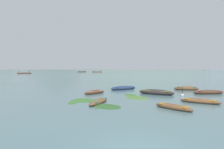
{
  "coord_description": "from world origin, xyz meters",
  "views": [
    {
      "loc": [
        -0.89,
        -6.92,
        3.16
      ],
      "look_at": [
        -2.35,
        47.72,
        1.47
      ],
      "focal_mm": 29.05,
      "sensor_mm": 36.0,
      "label": 1
    }
  ],
  "objects_px": {
    "rowboat_7": "(173,107)",
    "ferry_1": "(82,72)",
    "rowboat_1": "(99,101)",
    "ferry_0": "(24,73)",
    "rowboat_0": "(208,92)",
    "rowboat_4": "(123,88)",
    "rowboat_3": "(200,101)",
    "rowboat_5": "(95,92)",
    "ferry_2": "(97,72)",
    "rowboat_2": "(156,92)",
    "mooring_buoy": "(182,95)",
    "rowboat_6": "(186,88)"
  },
  "relations": [
    {
      "from": "ferry_0",
      "to": "ferry_2",
      "type": "relative_size",
      "value": 0.89
    },
    {
      "from": "rowboat_7",
      "to": "mooring_buoy",
      "type": "xyz_separation_m",
      "value": [
        3.16,
        6.91,
        -0.05
      ]
    },
    {
      "from": "rowboat_4",
      "to": "mooring_buoy",
      "type": "relative_size",
      "value": 3.91
    },
    {
      "from": "rowboat_3",
      "to": "rowboat_5",
      "type": "bearing_deg",
      "value": 150.11
    },
    {
      "from": "rowboat_6",
      "to": "rowboat_7",
      "type": "bearing_deg",
      "value": -114.48
    },
    {
      "from": "rowboat_2",
      "to": "rowboat_6",
      "type": "bearing_deg",
      "value": 40.95
    },
    {
      "from": "mooring_buoy",
      "to": "rowboat_5",
      "type": "bearing_deg",
      "value": 170.1
    },
    {
      "from": "rowboat_2",
      "to": "rowboat_5",
      "type": "relative_size",
      "value": 1.47
    },
    {
      "from": "rowboat_1",
      "to": "rowboat_2",
      "type": "xyz_separation_m",
      "value": [
        6.6,
        5.94,
        0.09
      ]
    },
    {
      "from": "rowboat_6",
      "to": "ferry_2",
      "type": "height_order",
      "value": "ferry_2"
    },
    {
      "from": "rowboat_2",
      "to": "mooring_buoy",
      "type": "height_order",
      "value": "mooring_buoy"
    },
    {
      "from": "rowboat_2",
      "to": "rowboat_4",
      "type": "xyz_separation_m",
      "value": [
        -3.89,
        5.19,
        -0.03
      ]
    },
    {
      "from": "rowboat_3",
      "to": "rowboat_0",
      "type": "bearing_deg",
      "value": 58.03
    },
    {
      "from": "ferry_0",
      "to": "rowboat_7",
      "type": "bearing_deg",
      "value": -57.56
    },
    {
      "from": "rowboat_6",
      "to": "ferry_0",
      "type": "xyz_separation_m",
      "value": [
        -71.0,
        89.21,
        0.22
      ]
    },
    {
      "from": "rowboat_1",
      "to": "rowboat_6",
      "type": "bearing_deg",
      "value": 41.52
    },
    {
      "from": "rowboat_7",
      "to": "ferry_1",
      "type": "distance_m",
      "value": 163.01
    },
    {
      "from": "rowboat_2",
      "to": "rowboat_4",
      "type": "distance_m",
      "value": 6.48
    },
    {
      "from": "rowboat_2",
      "to": "mooring_buoy",
      "type": "relative_size",
      "value": 3.96
    },
    {
      "from": "rowboat_3",
      "to": "rowboat_7",
      "type": "bearing_deg",
      "value": -140.85
    },
    {
      "from": "rowboat_7",
      "to": "rowboat_0",
      "type": "bearing_deg",
      "value": 51.16
    },
    {
      "from": "ferry_0",
      "to": "mooring_buoy",
      "type": "relative_size",
      "value": 7.27
    },
    {
      "from": "rowboat_0",
      "to": "rowboat_4",
      "type": "distance_m",
      "value": 11.56
    },
    {
      "from": "rowboat_3",
      "to": "ferry_0",
      "type": "height_order",
      "value": "ferry_0"
    },
    {
      "from": "rowboat_0",
      "to": "rowboat_1",
      "type": "relative_size",
      "value": 1.04
    },
    {
      "from": "rowboat_0",
      "to": "rowboat_4",
      "type": "xyz_separation_m",
      "value": [
        -10.59,
        4.63,
        0.01
      ]
    },
    {
      "from": "rowboat_1",
      "to": "ferry_2",
      "type": "height_order",
      "value": "ferry_2"
    },
    {
      "from": "rowboat_0",
      "to": "rowboat_4",
      "type": "relative_size",
      "value": 0.89
    },
    {
      "from": "rowboat_2",
      "to": "rowboat_5",
      "type": "bearing_deg",
      "value": 176.8
    },
    {
      "from": "ferry_0",
      "to": "ferry_1",
      "type": "height_order",
      "value": "same"
    },
    {
      "from": "ferry_1",
      "to": "ferry_2",
      "type": "height_order",
      "value": "same"
    },
    {
      "from": "ferry_1",
      "to": "mooring_buoy",
      "type": "height_order",
      "value": "ferry_1"
    },
    {
      "from": "rowboat_1",
      "to": "ferry_2",
      "type": "bearing_deg",
      "value": 96.34
    },
    {
      "from": "ferry_0",
      "to": "rowboat_1",
      "type": "bearing_deg",
      "value": -59.51
    },
    {
      "from": "rowboat_1",
      "to": "ferry_0",
      "type": "xyz_separation_m",
      "value": [
        -58.86,
        99.96,
        0.3
      ]
    },
    {
      "from": "rowboat_1",
      "to": "ferry_0",
      "type": "relative_size",
      "value": 0.46
    },
    {
      "from": "rowboat_2",
      "to": "ferry_1",
      "type": "xyz_separation_m",
      "value": [
        -38.34,
        150.23,
        0.21
      ]
    },
    {
      "from": "rowboat_1",
      "to": "rowboat_3",
      "type": "bearing_deg",
      "value": 1.75
    },
    {
      "from": "rowboat_0",
      "to": "rowboat_7",
      "type": "xyz_separation_m",
      "value": [
        -7.14,
        -8.87,
        -0.04
      ]
    },
    {
      "from": "rowboat_1",
      "to": "rowboat_2",
      "type": "relative_size",
      "value": 0.84
    },
    {
      "from": "rowboat_1",
      "to": "ferry_0",
      "type": "height_order",
      "value": "ferry_0"
    },
    {
      "from": "rowboat_3",
      "to": "mooring_buoy",
      "type": "height_order",
      "value": "mooring_buoy"
    },
    {
      "from": "rowboat_4",
      "to": "ferry_0",
      "type": "height_order",
      "value": "ferry_0"
    },
    {
      "from": "rowboat_4",
      "to": "ferry_2",
      "type": "bearing_deg",
      "value": 97.88
    },
    {
      "from": "rowboat_3",
      "to": "rowboat_4",
      "type": "distance_m",
      "value": 12.75
    },
    {
      "from": "rowboat_1",
      "to": "rowboat_4",
      "type": "bearing_deg",
      "value": 76.3
    },
    {
      "from": "rowboat_5",
      "to": "ferry_2",
      "type": "bearing_deg",
      "value": 96.16
    },
    {
      "from": "rowboat_1",
      "to": "rowboat_6",
      "type": "height_order",
      "value": "rowboat_6"
    },
    {
      "from": "ferry_2",
      "to": "rowboat_2",
      "type": "bearing_deg",
      "value": -80.93
    },
    {
      "from": "rowboat_7",
      "to": "mooring_buoy",
      "type": "distance_m",
      "value": 7.6
    }
  ]
}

